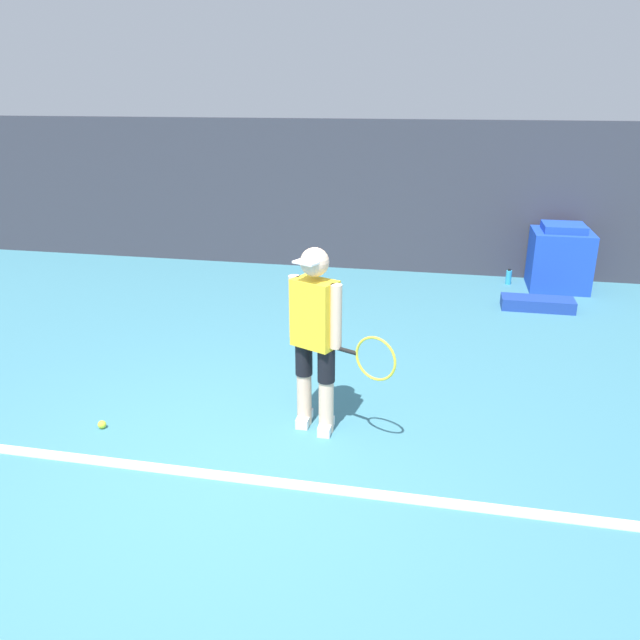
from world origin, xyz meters
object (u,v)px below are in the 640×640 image
at_px(tennis_player, 317,334).
at_px(water_bottle, 509,277).
at_px(covered_chair, 560,258).
at_px(equipment_bag, 537,304).
at_px(tennis_ball, 102,425).

height_order(tennis_player, water_bottle, tennis_player).
xyz_separation_m(covered_chair, equipment_bag, (-0.37, -1.01, -0.35)).
bearing_deg(covered_chair, tennis_ball, -131.25).
bearing_deg(water_bottle, tennis_player, -112.42).
distance_m(equipment_bag, water_bottle, 1.09).
relative_size(tennis_ball, covered_chair, 0.08).
xyz_separation_m(equipment_bag, water_bottle, (-0.27, 1.06, 0.03)).
height_order(covered_chair, water_bottle, covered_chair).
xyz_separation_m(tennis_player, water_bottle, (1.85, 4.49, -0.73)).
height_order(tennis_ball, equipment_bag, equipment_bag).
height_order(covered_chair, equipment_bag, covered_chair).
xyz_separation_m(tennis_player, tennis_ball, (-1.72, -0.36, -0.79)).
distance_m(tennis_ball, water_bottle, 6.02).
height_order(tennis_player, covered_chair, tennis_player).
relative_size(covered_chair, water_bottle, 4.06).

